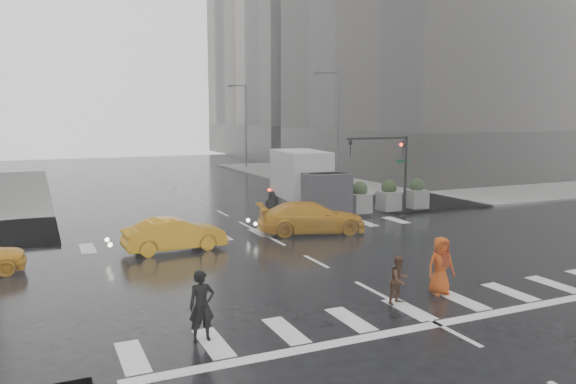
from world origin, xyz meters
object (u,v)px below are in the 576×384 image
traffic_signal_pole (392,158)px  box_truck (307,180)px  pedestrian_brown (399,280)px  pedestrian_orange (441,266)px  taxi_mid (175,234)px

traffic_signal_pole → box_truck: size_ratio=0.67×
pedestrian_brown → pedestrian_orange: bearing=-9.2°
pedestrian_orange → box_truck: (3.05, 15.84, 0.96)m
taxi_mid → box_truck: (9.48, 6.55, 1.20)m
pedestrian_brown → taxi_mid: (-4.68, 9.51, -0.04)m
taxi_mid → pedestrian_brown: bearing=-156.7°
pedestrian_brown → box_truck: size_ratio=0.22×
traffic_signal_pole → taxi_mid: traffic_signal_pole is taller
box_truck → traffic_signal_pole: bearing=-25.2°
pedestrian_brown → box_truck: bearing=57.0°
box_truck → taxi_mid: bearing=-138.5°
pedestrian_orange → box_truck: box_truck is taller
traffic_signal_pole → pedestrian_orange: bearing=-118.6°
pedestrian_brown → box_truck: (4.80, 16.06, 1.16)m
pedestrian_orange → taxi_mid: bearing=134.0°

